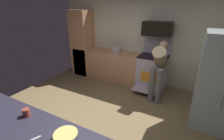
# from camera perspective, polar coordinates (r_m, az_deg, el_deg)

# --- Properties ---
(ground_plane) EXTENTS (5.20, 4.80, 0.02)m
(ground_plane) POSITION_cam_1_polar(r_m,az_deg,el_deg) (3.49, -4.23, -17.74)
(ground_plane) COLOR olive
(wall_back) EXTENTS (5.20, 0.12, 2.60)m
(wall_back) POSITION_cam_1_polar(r_m,az_deg,el_deg) (4.91, 10.28, 10.78)
(wall_back) COLOR silver
(wall_back) RESTS_ON ground
(lower_cabinet_run) EXTENTS (2.40, 0.60, 0.90)m
(lower_cabinet_run) POSITION_cam_1_polar(r_m,az_deg,el_deg) (5.16, -1.14, 1.86)
(lower_cabinet_run) COLOR tan
(lower_cabinet_run) RESTS_ON ground
(cabinet_column) EXTENTS (0.60, 0.60, 2.10)m
(cabinet_column) POSITION_cam_1_polar(r_m,az_deg,el_deg) (5.54, -10.37, 9.35)
(cabinet_column) COLOR tan
(cabinet_column) RESTS_ON ground
(oven_range) EXTENTS (0.76, 0.97, 1.48)m
(oven_range) POSITION_cam_1_polar(r_m,az_deg,el_deg) (4.65, 14.07, -0.38)
(oven_range) COLOR #BDB3C4
(oven_range) RESTS_ON ground
(microwave) EXTENTS (0.74, 0.38, 0.36)m
(microwave) POSITION_cam_1_polar(r_m,az_deg,el_deg) (4.45, 15.77, 13.93)
(microwave) COLOR black
(microwave) RESTS_ON oven_range
(refrigerator) EXTENTS (0.87, 0.78, 1.82)m
(refrigerator) POSITION_cam_1_polar(r_m,az_deg,el_deg) (3.54, 34.81, -3.88)
(refrigerator) COLOR #B0C4C4
(refrigerator) RESTS_ON ground
(person_cook) EXTENTS (0.31, 0.67, 1.43)m
(person_cook) POSITION_cam_1_polar(r_m,az_deg,el_deg) (3.96, 16.22, 1.02)
(person_cook) COLOR slate
(person_cook) RESTS_ON ground
(mixing_bowl_small) EXTENTS (0.25, 0.25, 0.08)m
(mixing_bowl_small) POSITION_cam_1_polar(r_m,az_deg,el_deg) (1.87, -16.03, -21.69)
(mixing_bowl_small) COLOR #EAD56F
(mixing_bowl_small) RESTS_ON counter_island
(mug_coffee) EXTENTS (0.09, 0.09, 0.10)m
(mug_coffee) POSITION_cam_1_polar(r_m,az_deg,el_deg) (2.37, -28.07, -13.11)
(mug_coffee) COLOR #983F32
(mug_coffee) RESTS_ON counter_island
(stock_pot) EXTENTS (0.29, 0.29, 0.18)m
(stock_pot) POSITION_cam_1_polar(r_m,az_deg,el_deg) (4.89, 1.46, 7.34)
(stock_pot) COLOR #C0B3B6
(stock_pot) RESTS_ON lower_cabinet_run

